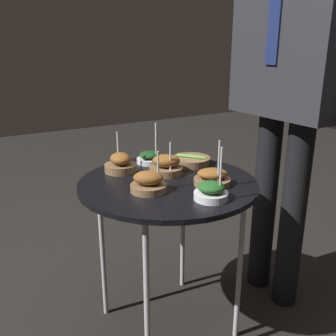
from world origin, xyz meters
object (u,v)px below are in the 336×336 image
at_px(bowl_roast_front_left, 212,178).
at_px(waiter_figure, 293,55).
at_px(bowl_roast_mid_left, 166,166).
at_px(bowl_spinach_center, 211,191).
at_px(bowl_roast_back_left, 121,164).
at_px(bowl_spinach_front_right, 150,158).
at_px(serving_cart, 168,192).
at_px(bowl_roast_back_right, 149,183).
at_px(bowl_asparagus_front_center, 191,161).

distance_m(bowl_roast_front_left, waiter_figure, 0.59).
bearing_deg(bowl_roast_mid_left, bowl_spinach_center, -0.87).
distance_m(bowl_roast_back_left, waiter_figure, 0.80).
distance_m(bowl_spinach_center, waiter_figure, 0.67).
bearing_deg(bowl_roast_mid_left, bowl_roast_back_left, -129.79).
bearing_deg(bowl_roast_front_left, bowl_spinach_front_right, -168.64).
bearing_deg(serving_cart, bowl_roast_front_left, 46.28).
height_order(bowl_spinach_center, bowl_roast_front_left, bowl_spinach_center).
relative_size(serving_cart, bowl_roast_back_left, 4.29).
bearing_deg(waiter_figure, bowl_roast_back_right, -90.21).
height_order(serving_cart, bowl_roast_mid_left, bowl_roast_mid_left).
distance_m(bowl_roast_back_right, bowl_asparagus_front_center, 0.35).
bearing_deg(bowl_roast_back_right, bowl_asparagus_front_center, 121.27).
bearing_deg(bowl_spinach_front_right, bowl_asparagus_front_center, 52.76).
bearing_deg(bowl_roast_back_left, serving_cart, 28.89).
bearing_deg(waiter_figure, bowl_roast_mid_left, -104.41).
height_order(bowl_roast_back_left, waiter_figure, waiter_figure).
height_order(bowl_spinach_center, bowl_roast_back_left, bowl_spinach_center).
relative_size(bowl_asparagus_front_center, bowl_roast_front_left, 0.95).
relative_size(bowl_roast_back_right, bowl_roast_back_left, 0.90).
distance_m(bowl_spinach_front_right, waiter_figure, 0.70).
bearing_deg(bowl_spinach_front_right, serving_cart, -11.76).
bearing_deg(bowl_roast_back_left, waiter_figure, 69.05).
bearing_deg(bowl_spinach_front_right, waiter_figure, 59.48).
xyz_separation_m(bowl_roast_back_left, bowl_roast_front_left, (0.30, 0.22, -0.01)).
bearing_deg(bowl_roast_front_left, serving_cart, -133.72).
xyz_separation_m(bowl_spinach_center, bowl_spinach_front_right, (-0.45, 0.02, -0.00)).
xyz_separation_m(bowl_roast_mid_left, bowl_roast_front_left, (0.19, 0.08, -0.01)).
distance_m(bowl_roast_mid_left, bowl_spinach_front_right, 0.16).
distance_m(bowl_spinach_center, bowl_spinach_front_right, 0.45).
height_order(bowl_roast_back_right, bowl_roast_front_left, bowl_roast_front_left).
bearing_deg(bowl_roast_front_left, bowl_spinach_center, -38.72).
bearing_deg(bowl_spinach_center, bowl_roast_back_left, -161.69).
relative_size(bowl_roast_mid_left, waiter_figure, 0.08).
bearing_deg(serving_cart, bowl_spinach_front_right, 168.24).
height_order(bowl_roast_back_right, bowl_roast_back_left, bowl_roast_back_left).
xyz_separation_m(bowl_roast_back_right, bowl_roast_front_left, (0.06, 0.23, -0.00)).
height_order(serving_cart, bowl_asparagus_front_center, bowl_asparagus_front_center).
relative_size(bowl_roast_back_left, bowl_spinach_front_right, 0.88).
relative_size(serving_cart, waiter_figure, 0.39).
distance_m(bowl_roast_back_left, bowl_spinach_front_right, 0.16).
bearing_deg(bowl_asparagus_front_center, bowl_roast_mid_left, -70.60).
relative_size(bowl_spinach_center, bowl_roast_front_left, 1.06).
height_order(bowl_asparagus_front_center, waiter_figure, waiter_figure).
xyz_separation_m(bowl_spinach_center, bowl_asparagus_front_center, (-0.35, 0.16, -0.01)).
relative_size(bowl_roast_back_right, bowl_asparagus_front_center, 0.86).
distance_m(serving_cart, bowl_spinach_front_right, 0.25).
xyz_separation_m(bowl_roast_mid_left, bowl_spinach_front_right, (-0.16, 0.01, -0.01)).
bearing_deg(bowl_roast_back_right, bowl_spinach_center, 39.91).
height_order(bowl_roast_mid_left, bowl_asparagus_front_center, bowl_roast_mid_left).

